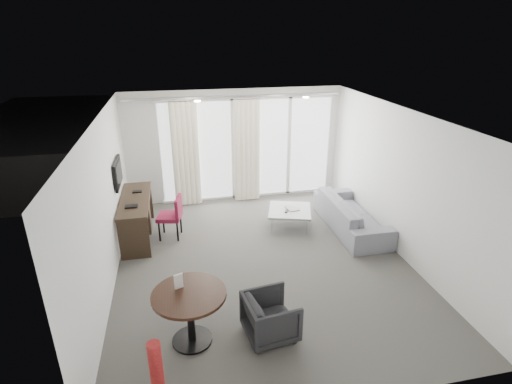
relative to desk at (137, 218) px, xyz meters
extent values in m
cube|color=#4B4843|center=(2.21, -1.39, -0.41)|extent=(5.00, 6.00, 0.00)
cube|color=white|center=(2.21, -1.39, 2.19)|extent=(5.00, 6.00, 0.00)
cube|color=silver|center=(-0.29, -1.39, 0.89)|extent=(0.00, 6.00, 2.60)
cube|color=silver|center=(4.71, -1.39, 0.89)|extent=(0.00, 6.00, 2.60)
cube|color=silver|center=(2.21, -4.39, 0.89)|extent=(5.00, 0.00, 2.60)
cylinder|color=#FFE0B2|center=(1.31, 0.21, 2.18)|extent=(0.12, 0.12, 0.02)
cylinder|color=#FFE0B2|center=(3.41, 0.21, 2.18)|extent=(0.12, 0.12, 0.02)
imported|color=black|center=(1.90, -3.19, -0.11)|extent=(0.75, 0.74, 0.61)
imported|color=slate|center=(4.26, -0.50, -0.09)|extent=(0.86, 2.19, 0.64)
cube|color=#4D4D50|center=(2.51, 3.11, -0.47)|extent=(5.60, 3.00, 0.12)
camera|label=1|loc=(0.84, -7.31, 3.45)|focal=28.00mm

